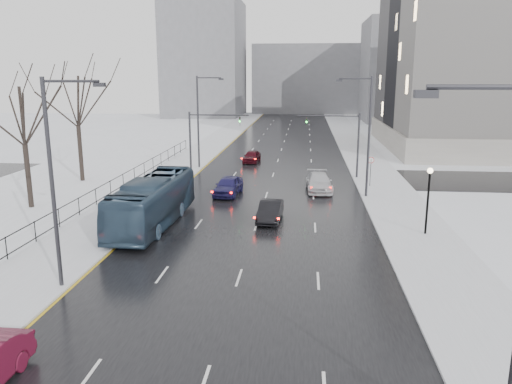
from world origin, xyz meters
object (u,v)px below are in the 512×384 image
(streetlight_l_near, at_px, (56,174))
(sedan_center_near, at_px, (228,186))
(streetlight_l_far, at_px, (200,117))
(mast_signal_left, at_px, (200,136))
(mast_signal_right, at_px, (347,137))
(sedan_right_far, at_px, (319,182))
(lamppost_r_mid, at_px, (429,191))
(tree_park_e, at_px, (83,182))
(sedan_right_near, at_px, (270,211))
(tree_park_d, at_px, (32,208))
(sedan_center_far, at_px, (252,156))
(streetlight_r_mid, at_px, (366,131))
(bus, at_px, (153,201))
(no_uturn_sign, at_px, (371,163))

(streetlight_l_near, height_order, sedan_center_near, streetlight_l_near)
(streetlight_l_far, distance_m, mast_signal_left, 4.36)
(mast_signal_right, bearing_deg, sedan_right_far, -115.63)
(lamppost_r_mid, bearing_deg, mast_signal_left, 135.52)
(tree_park_e, xyz_separation_m, mast_signal_left, (10.87, 4.00, 4.11))
(tree_park_e, height_order, mast_signal_left, tree_park_e)
(sedan_right_near, xyz_separation_m, sedan_right_far, (3.64, 9.80, 0.07))
(streetlight_l_far, xyz_separation_m, mast_signal_left, (0.84, -4.00, -1.51))
(tree_park_d, bearing_deg, tree_park_e, 92.29)
(sedan_center_far, bearing_deg, streetlight_r_mid, -50.34)
(tree_park_d, xyz_separation_m, streetlight_l_near, (9.63, -14.00, 5.62))
(bus, bearing_deg, streetlight_l_far, 94.62)
(sedan_center_near, relative_size, sedan_right_far, 0.89)
(tree_park_e, relative_size, streetlight_r_mid, 1.35)
(sedan_right_near, distance_m, sedan_right_far, 10.45)
(streetlight_r_mid, distance_m, sedan_center_near, 12.38)
(tree_park_d, bearing_deg, streetlight_l_far, 61.85)
(mast_signal_left, bearing_deg, streetlight_r_mid, -27.31)
(sedan_center_near, bearing_deg, streetlight_r_mid, 6.51)
(streetlight_r_mid, height_order, bus, streetlight_r_mid)
(tree_park_e, bearing_deg, mast_signal_left, 20.19)
(streetlight_l_far, height_order, sedan_right_far, streetlight_l_far)
(mast_signal_left, xyz_separation_m, sedan_right_near, (8.19, -15.69, -3.36))
(bus, bearing_deg, sedan_center_far, 82.66)
(tree_park_d, bearing_deg, mast_signal_right, 29.12)
(mast_signal_right, height_order, mast_signal_left, same)
(streetlight_l_near, distance_m, sedan_right_far, 25.93)
(mast_signal_left, xyz_separation_m, no_uturn_sign, (16.53, -4.00, -1.81))
(lamppost_r_mid, height_order, bus, lamppost_r_mid)
(tree_park_d, xyz_separation_m, mast_signal_left, (10.47, 14.00, 4.11))
(lamppost_r_mid, distance_m, sedan_center_far, 29.88)
(tree_park_e, xyz_separation_m, sedan_center_near, (14.94, -4.28, 0.85))
(streetlight_l_near, height_order, streetlight_l_far, same)
(tree_park_d, height_order, sedan_right_far, tree_park_d)
(no_uturn_sign, height_order, sedan_right_far, no_uturn_sign)
(streetlight_l_near, distance_m, sedan_center_near, 20.87)
(lamppost_r_mid, bearing_deg, tree_park_d, 172.09)
(sedan_center_far, bearing_deg, tree_park_d, -118.32)
(mast_signal_left, bearing_deg, lamppost_r_mid, -44.48)
(lamppost_r_mid, xyz_separation_m, sedan_right_near, (-10.14, 2.31, -2.20))
(tree_park_d, height_order, streetlight_r_mid, streetlight_r_mid)
(streetlight_l_far, bearing_deg, mast_signal_right, -14.48)
(sedan_center_near, distance_m, sedan_right_far, 8.12)
(streetlight_r_mid, height_order, no_uturn_sign, streetlight_r_mid)
(mast_signal_right, xyz_separation_m, sedan_right_near, (-6.46, -15.69, -3.36))
(mast_signal_right, xyz_separation_m, bus, (-14.33, -17.44, -2.42))
(bus, distance_m, sedan_right_near, 8.11)
(sedan_right_far, relative_size, sedan_center_far, 1.29)
(tree_park_e, distance_m, sedan_center_near, 15.56)
(no_uturn_sign, bearing_deg, sedan_center_near, -161.05)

